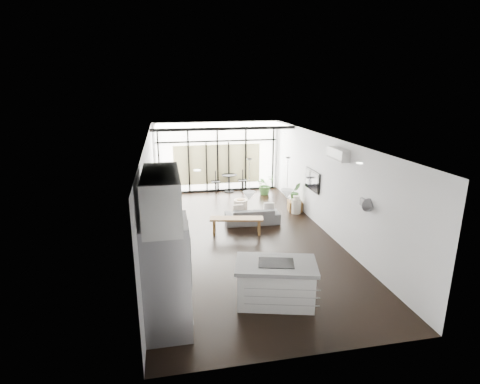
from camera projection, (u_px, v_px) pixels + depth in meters
name	position (u px, v px, depth m)	size (l,w,h in m)	color
floor	(242.00, 237.00, 10.70)	(5.00, 10.00, 0.00)	black
ceiling	(242.00, 139.00, 9.93)	(5.00, 10.00, 0.00)	silver
wall_left	(149.00, 195.00, 9.84)	(0.02, 10.00, 2.80)	silver
wall_right	(327.00, 185.00, 10.78)	(0.02, 10.00, 2.80)	silver
wall_back	(217.00, 157.00, 15.03)	(5.00, 0.02, 2.80)	silver
wall_front	(309.00, 278.00, 5.60)	(5.00, 0.02, 2.80)	silver
glazing	(218.00, 157.00, 14.91)	(5.00, 0.20, 2.80)	black
skylight	(220.00, 125.00, 13.71)	(4.70, 1.90, 0.06)	silver
neighbour_building	(217.00, 164.00, 15.06)	(3.50, 0.02, 1.60)	beige
island	(276.00, 283.00, 7.37)	(1.57, 0.93, 0.86)	silver
cooktop	(276.00, 263.00, 7.25)	(0.68, 0.46, 0.01)	black
fridge	(166.00, 277.00, 6.39)	(0.79, 0.99, 2.05)	#9D9CA1
appliance_column	(165.00, 257.00, 7.04)	(0.55, 0.58, 2.14)	silver
upper_cabinets	(162.00, 197.00, 6.36)	(0.62, 1.75, 0.86)	silver
pendant_left	(249.00, 196.00, 7.57)	(0.26, 0.26, 0.18)	silver
pendant_right	(287.00, 194.00, 7.72)	(0.26, 0.26, 0.18)	silver
sofa	(252.00, 213.00, 11.67)	(1.68, 0.49, 0.66)	#4E4E50
console_bench	(237.00, 226.00, 10.85)	(1.53, 0.38, 0.49)	brown
pouf	(240.00, 205.00, 12.89)	(0.48, 0.48, 0.38)	beige
crate	(295.00, 206.00, 12.88)	(0.45, 0.45, 0.34)	brown
plant_tall	(265.00, 187.00, 14.78)	(0.71, 0.79, 0.62)	#3D6E31
plant_crate	(295.00, 197.00, 12.79)	(0.37, 0.67, 0.30)	#3D6E31
milk_can	(296.00, 204.00, 12.59)	(0.31, 0.31, 0.61)	beige
bistro_set	(229.00, 183.00, 15.10)	(1.56, 0.62, 0.75)	black
tv	(312.00, 180.00, 11.75)	(0.05, 1.10, 0.65)	black
ac_unit	(338.00, 154.00, 9.72)	(0.22, 0.90, 0.30)	silver
framed_art	(149.00, 194.00, 9.34)	(0.04, 0.70, 0.90)	black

